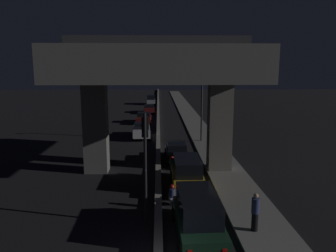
% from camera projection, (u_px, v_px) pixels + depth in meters
% --- Properties ---
extents(median_divider, '(0.38, 126.00, 0.38)m').
position_uv_depth(median_divider, '(158.00, 120.00, 45.58)').
color(median_divider, gray).
rests_on(median_divider, ground_plane).
extents(sidewalk_right, '(2.75, 126.00, 0.12)m').
position_uv_depth(sidewalk_right, '(199.00, 130.00, 38.86)').
color(sidewalk_right, gray).
rests_on(sidewalk_right, ground_plane).
extents(elevated_overpass, '(12.83, 11.26, 9.59)m').
position_uv_depth(elevated_overpass, '(158.00, 70.00, 22.64)').
color(elevated_overpass, slate).
rests_on(elevated_overpass, ground_plane).
extents(traffic_light_left_of_median, '(0.30, 0.49, 5.44)m').
position_uv_depth(traffic_light_left_of_median, '(145.00, 150.00, 15.18)').
color(traffic_light_left_of_median, black).
rests_on(traffic_light_left_of_median, ground_plane).
extents(street_lamp, '(2.46, 0.32, 7.40)m').
position_uv_depth(street_lamp, '(198.00, 98.00, 32.38)').
color(street_lamp, '#2D2D30').
rests_on(street_lamp, ground_plane).
extents(car_dark_green_lead, '(2.18, 4.73, 1.97)m').
position_uv_depth(car_dark_green_lead, '(198.00, 214.00, 14.54)').
color(car_dark_green_lead, black).
rests_on(car_dark_green_lead, ground_plane).
extents(car_taxi_yellow_second, '(1.99, 4.22, 1.91)m').
position_uv_depth(car_taxi_yellow_second, '(187.00, 173.00, 20.35)').
color(car_taxi_yellow_second, gold).
rests_on(car_taxi_yellow_second, ground_plane).
extents(car_black_third, '(1.89, 4.03, 1.39)m').
position_uv_depth(car_black_third, '(177.00, 152.00, 26.54)').
color(car_black_third, black).
rests_on(car_black_third, ground_plane).
extents(car_white_lead_oncoming, '(2.10, 4.82, 1.55)m').
position_uv_depth(car_white_lead_oncoming, '(142.00, 130.00, 35.19)').
color(car_white_lead_oncoming, silver).
rests_on(car_white_lead_oncoming, ground_plane).
extents(car_dark_red_second_oncoming, '(2.10, 4.20, 1.42)m').
position_uv_depth(car_dark_red_second_oncoming, '(144.00, 118.00, 44.39)').
color(car_dark_red_second_oncoming, '#591414').
rests_on(car_dark_red_second_oncoming, ground_plane).
extents(car_dark_red_third_oncoming, '(1.92, 4.32, 1.35)m').
position_uv_depth(car_dark_red_third_oncoming, '(149.00, 109.00, 54.06)').
color(car_dark_red_third_oncoming, '#591414').
rests_on(car_dark_red_third_oncoming, ground_plane).
extents(car_silver_fourth_oncoming, '(1.93, 4.05, 1.88)m').
position_uv_depth(car_silver_fourth_oncoming, '(151.00, 99.00, 66.31)').
color(car_silver_fourth_oncoming, gray).
rests_on(car_silver_fourth_oncoming, ground_plane).
extents(motorcycle_white_filtering_near, '(0.34, 1.84, 1.39)m').
position_uv_depth(motorcycle_white_filtering_near, '(172.00, 199.00, 17.33)').
color(motorcycle_white_filtering_near, black).
rests_on(motorcycle_white_filtering_near, ground_plane).
extents(motorcycle_black_filtering_mid, '(0.33, 1.83, 1.51)m').
position_uv_depth(motorcycle_black_filtering_mid, '(172.00, 169.00, 22.31)').
color(motorcycle_black_filtering_mid, black).
rests_on(motorcycle_black_filtering_mid, ground_plane).
extents(pedestrian_on_sidewalk, '(0.36, 0.36, 1.78)m').
position_uv_depth(pedestrian_on_sidewalk, '(255.00, 212.00, 14.79)').
color(pedestrian_on_sidewalk, black).
rests_on(pedestrian_on_sidewalk, sidewalk_right).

